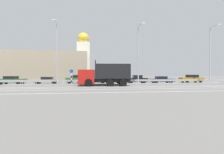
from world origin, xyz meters
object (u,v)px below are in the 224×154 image
Objects in this scene: median_road_sign at (71,77)px; church_tower at (83,57)px; street_lamp_1 at (57,51)px; street_lamp_3 at (211,52)px; parked_car_1 at (12,80)px; parked_car_7 at (192,79)px; street_lamp_2 at (139,52)px; parked_car_2 at (47,80)px; parked_car_3 at (77,79)px; parked_car_6 at (162,80)px; dump_truck at (99,77)px; parked_car_5 at (137,79)px; parked_car_4 at (110,80)px.

church_tower is (1.45, 23.57, 5.42)m from median_road_sign.
street_lamp_3 is at bearing 0.03° from street_lamp_1.
parked_car_1 is 0.97× the size of parked_car_7.
street_lamp_2 reaches higher than parked_car_2.
street_lamp_2 is at bearing 179.51° from street_lamp_3.
parked_car_7 is 29.60m from church_tower.
parked_car_3 is at bearing 157.31° from street_lamp_2.
median_road_sign is 0.63× the size of parked_car_3.
street_lamp_2 is 8.11m from parked_car_6.
street_lamp_1 is 25.72m from parked_car_7.
parked_car_2 is (-8.58, 6.49, -0.62)m from dump_truck.
parked_car_6 is (4.77, -0.15, -0.09)m from parked_car_5.
church_tower is at bearing 47.47° from parked_car_7.
church_tower is (-9.30, 23.77, 1.39)m from street_lamp_2.
street_lamp_2 reaches higher than parked_car_7.
dump_truck is 19.89m from parked_car_7.
dump_truck is 20.14m from street_lamp_3.
parked_car_5 is at bearing 15.79° from street_lamp_1.
parked_car_4 is (16.85, -0.64, -0.03)m from parked_car_1.
street_lamp_2 is 5.96m from parked_car_5.
street_lamp_3 reaches higher than parked_car_5.
street_lamp_2 is 13.56m from parked_car_7.
street_lamp_3 reaches higher than parked_car_1.
street_lamp_3 reaches higher than median_road_sign.
street_lamp_2 reaches higher than parked_car_5.
dump_truck is 3.05× the size of median_road_sign.
street_lamp_1 reaches higher than dump_truck.
parked_car_1 is 1.11× the size of parked_car_5.
parked_car_6 is at bearing -60.07° from dump_truck.
dump_truck is 1.90× the size of parked_car_5.
parked_car_5 is 0.88× the size of parked_car_7.
parked_car_1 is 21.82m from parked_car_5.
parked_car_2 is 1.10× the size of parked_car_5.
parked_car_4 is at bearing 139.06° from street_lamp_2.
street_lamp_2 is at bearing -52.84° from parked_car_6.
dump_truck is 7.68m from street_lamp_1.
church_tower reaches higher than street_lamp_1.
parked_car_7 is at bearing -83.25° from parked_car_5.
parked_car_3 is 0.86× the size of parked_car_6.
street_lamp_3 is at bearing -0.49° from street_lamp_2.
dump_truck is 0.79× the size of street_lamp_2.
median_road_sign reaches higher than parked_car_1.
parked_car_5 reaches higher than parked_car_6.
street_lamp_3 is at bearing -169.72° from parked_car_7.
street_lamp_3 is 32.60m from church_tower.
parked_car_5 is at bearing 91.05° from parked_car_1.
street_lamp_2 reaches higher than parked_car_3.
parked_car_2 is 0.96× the size of parked_car_6.
street_lamp_2 is at bearing 80.93° from parked_car_1.
parked_car_2 is (-15.29, 4.15, -4.68)m from street_lamp_2.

